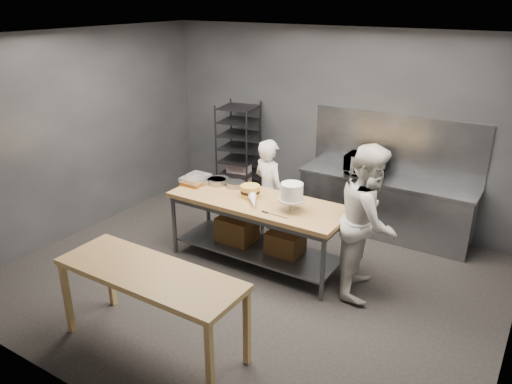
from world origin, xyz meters
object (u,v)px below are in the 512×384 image
work_table (258,223)px  layer_cake (250,191)px  near_counter (150,279)px  speed_rack (239,155)px  chef_right (368,221)px  frosted_cake_stand (292,193)px  chef_behind (269,192)px  microwave (364,165)px

work_table → layer_cake: layer_cake is taller
near_counter → speed_rack: (-1.46, 3.74, 0.04)m
chef_right → layer_cake: bearing=80.2°
work_table → layer_cake: size_ratio=9.29×
work_table → chef_right: chef_right is taller
near_counter → frosted_cake_stand: frosted_cake_stand is taller
chef_right → work_table: bearing=81.1°
near_counter → chef_behind: chef_behind is taller
speed_rack → microwave: size_ratio=3.23×
chef_behind → microwave: size_ratio=2.87×
layer_cake → chef_behind: bearing=96.1°
work_table → chef_right: size_ratio=1.28×
work_table → chef_behind: bearing=107.2°
near_counter → chef_right: 2.63m
work_table → microwave: (0.81, 1.73, 0.48)m
chef_behind → work_table: bearing=126.4°
near_counter → work_table: bearing=91.3°
chef_behind → frosted_cake_stand: (0.74, -0.70, 0.37)m
work_table → near_counter: 2.11m
work_table → layer_cake: (-0.13, 0.02, 0.43)m
work_table → speed_rack: bearing=130.6°
microwave → frosted_cake_stand: bearing=-98.2°
microwave → layer_cake: microwave is taller
work_table → near_counter: size_ratio=1.20×
work_table → layer_cake: bearing=172.4°
near_counter → speed_rack: speed_rack is taller
chef_behind → chef_right: size_ratio=0.83×
frosted_cake_stand → speed_rack: bearing=138.5°
layer_cake → microwave: bearing=61.2°
speed_rack → chef_right: bearing=-28.1°
microwave → chef_behind: bearing=-132.1°
near_counter → chef_behind: size_ratio=1.28×
chef_right → microwave: bearing=9.8°
near_counter → frosted_cake_stand: size_ratio=5.56×
work_table → chef_behind: 0.68m
near_counter → microwave: bearing=78.7°
near_counter → microwave: (0.76, 3.82, 0.24)m
chef_behind → frosted_cake_stand: size_ratio=4.33×
near_counter → layer_cake: size_ratio=7.74×
near_counter → speed_rack: 4.02m
chef_right → near_counter: bearing=134.0°
near_counter → layer_cake: 2.13m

